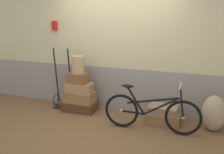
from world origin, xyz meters
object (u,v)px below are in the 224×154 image
at_px(suitcase_0, 80,106).
at_px(luggage_trolley, 63,92).
at_px(wicker_basket, 78,65).
at_px(suitcase_5, 163,109).
at_px(burlap_sack, 214,113).
at_px(suitcase_4, 163,118).
at_px(suitcase_1, 80,97).
at_px(suitcase_3, 78,78).
at_px(suitcase_2, 80,88).
at_px(bicycle, 151,113).

relative_size(suitcase_0, luggage_trolley, 0.52).
xyz_separation_m(suitcase_0, wicker_basket, (-0.01, -0.02, 0.90)).
xyz_separation_m(suitcase_5, burlap_sack, (0.87, -0.02, 0.05)).
bearing_deg(suitcase_0, suitcase_4, -3.60).
distance_m(suitcase_0, suitcase_1, 0.21).
relative_size(suitcase_3, suitcase_5, 0.77).
xyz_separation_m(suitcase_2, suitcase_4, (1.74, -0.00, -0.41)).
bearing_deg(wicker_basket, burlap_sack, -0.14).
xyz_separation_m(suitcase_3, suitcase_4, (1.78, 0.00, -0.61)).
xyz_separation_m(wicker_basket, luggage_trolley, (-0.45, 0.12, -0.68)).
height_order(suitcase_2, luggage_trolley, luggage_trolley).
xyz_separation_m(burlap_sack, bicycle, (-1.02, -0.39, 0.02)).
bearing_deg(wicker_basket, luggage_trolley, 165.50).
height_order(suitcase_1, suitcase_2, suitcase_2).
bearing_deg(suitcase_2, bicycle, -20.41).
distance_m(suitcase_2, bicycle, 1.65).
xyz_separation_m(suitcase_2, burlap_sack, (2.61, -0.00, -0.19)).
bearing_deg(suitcase_3, luggage_trolley, 169.83).
height_order(suitcase_0, wicker_basket, wicker_basket).
bearing_deg(suitcase_1, burlap_sack, -0.12).
relative_size(suitcase_0, suitcase_4, 1.09).
xyz_separation_m(suitcase_1, luggage_trolley, (-0.46, 0.10, 0.02)).
distance_m(suitcase_1, burlap_sack, 2.63).
distance_m(wicker_basket, luggage_trolley, 0.82).
bearing_deg(suitcase_3, suitcase_5, 6.42).
distance_m(suitcase_3, bicycle, 1.72).
bearing_deg(suitcase_5, wicker_basket, -176.96).
bearing_deg(wicker_basket, bicycle, -13.97).
distance_m(suitcase_1, luggage_trolley, 0.47).
xyz_separation_m(suitcase_3, wicker_basket, (0.02, 0.01, 0.29)).
distance_m(suitcase_1, suitcase_5, 1.76).
relative_size(suitcase_3, burlap_sack, 0.63).
bearing_deg(suitcase_5, bicycle, -107.09).
height_order(suitcase_1, burlap_sack, burlap_sack).
height_order(suitcase_2, burlap_sack, burlap_sack).
bearing_deg(bicycle, luggage_trolley, 165.91).
relative_size(suitcase_2, suitcase_5, 1.01).
bearing_deg(bicycle, wicker_basket, 166.03).
bearing_deg(suitcase_4, suitcase_1, 178.99).
relative_size(suitcase_1, suitcase_3, 1.58).
bearing_deg(wicker_basket, suitcase_4, -0.22).
bearing_deg(suitcase_2, suitcase_4, -6.51).
distance_m(suitcase_2, wicker_basket, 0.49).
height_order(suitcase_3, luggage_trolley, luggage_trolley).
xyz_separation_m(suitcase_0, suitcase_2, (0.01, -0.02, 0.41)).
xyz_separation_m(suitcase_5, wicker_basket, (-1.76, -0.01, 0.73)).
bearing_deg(suitcase_0, suitcase_3, -131.70).
relative_size(suitcase_0, wicker_basket, 1.92).
distance_m(suitcase_1, wicker_basket, 0.69).
relative_size(suitcase_5, bicycle, 0.31).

